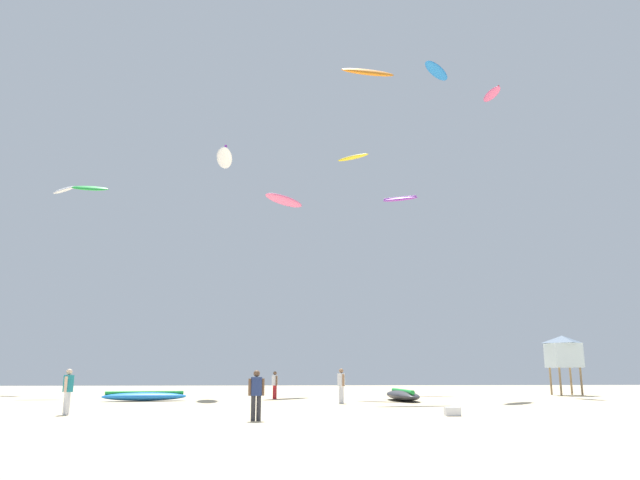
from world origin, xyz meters
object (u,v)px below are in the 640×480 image
(kite_aloft_8, at_px, (90,188))
(kite_aloft_9, at_px, (368,72))
(kite_grounded_near, at_px, (145,396))
(lifeguard_tower, at_px, (563,351))
(kite_aloft_1, at_px, (64,190))
(kite_aloft_0, at_px, (353,157))
(kite_aloft_6, at_px, (284,200))
(kite_aloft_2, at_px, (224,158))
(kite_aloft_5, at_px, (400,199))
(person_right, at_px, (341,383))
(person_foreground, at_px, (256,391))
(kite_grounded_mid, at_px, (403,395))
(person_left, at_px, (275,383))
(person_midground, at_px, (68,388))
(kite_aloft_4, at_px, (492,94))
(kite_aloft_3, at_px, (436,71))
(cooler_box, at_px, (452,412))

(kite_aloft_8, height_order, kite_aloft_9, kite_aloft_9)
(kite_grounded_near, height_order, kite_aloft_9, kite_aloft_9)
(lifeguard_tower, relative_size, kite_aloft_1, 1.39)
(kite_aloft_0, bearing_deg, kite_aloft_6, 152.46)
(kite_aloft_2, relative_size, kite_aloft_5, 1.44)
(kite_aloft_2, distance_m, kite_aloft_9, 12.17)
(person_right, xyz_separation_m, kite_aloft_6, (-3.09, 11.57, 13.27))
(kite_aloft_0, distance_m, kite_aloft_5, 8.01)
(kite_aloft_6, bearing_deg, person_foreground, -92.29)
(kite_grounded_mid, height_order, kite_aloft_8, kite_aloft_8)
(person_left, bearing_deg, kite_aloft_5, -162.78)
(person_foreground, relative_size, person_midground, 0.97)
(kite_aloft_4, distance_m, kite_aloft_5, 12.35)
(kite_aloft_9, bearing_deg, kite_aloft_3, 28.43)
(person_left, distance_m, kite_aloft_8, 20.85)
(lifeguard_tower, height_order, kite_aloft_2, kite_aloft_2)
(kite_aloft_0, relative_size, kite_aloft_2, 0.56)
(kite_aloft_1, bearing_deg, kite_aloft_5, -5.04)
(kite_aloft_1, bearing_deg, kite_aloft_0, -20.54)
(person_left, bearing_deg, person_right, 96.41)
(kite_grounded_mid, xyz_separation_m, kite_aloft_3, (4.96, 7.50, 24.38))
(kite_aloft_3, xyz_separation_m, kite_aloft_8, (-26.26, 1.45, -9.71))
(person_midground, distance_m, kite_aloft_9, 29.69)
(kite_grounded_near, xyz_separation_m, kite_grounded_mid, (14.53, -0.50, 0.04))
(person_left, xyz_separation_m, kite_aloft_0, (5.40, 3.84, 15.97))
(kite_aloft_1, height_order, kite_aloft_5, kite_aloft_1)
(lifeguard_tower, bearing_deg, person_foreground, -134.70)
(kite_aloft_1, relative_size, kite_aloft_2, 0.67)
(kite_grounded_mid, relative_size, lifeguard_tower, 1.29)
(cooler_box, distance_m, kite_aloft_2, 27.87)
(lifeguard_tower, bearing_deg, kite_aloft_3, 179.93)
(kite_aloft_1, relative_size, kite_aloft_4, 1.01)
(kite_aloft_5, bearing_deg, person_right, -113.29)
(person_right, relative_size, lifeguard_tower, 0.43)
(person_midground, distance_m, kite_aloft_2, 24.30)
(kite_aloft_0, height_order, kite_aloft_4, kite_aloft_4)
(kite_aloft_3, relative_size, kite_aloft_4, 1.20)
(kite_grounded_mid, bearing_deg, kite_aloft_9, 102.79)
(kite_aloft_1, distance_m, kite_aloft_4, 37.57)
(kite_aloft_8, bearing_deg, kite_aloft_9, -12.92)
(kite_grounded_near, xyz_separation_m, kite_aloft_0, (12.66, 5.88, 16.65))
(kite_aloft_5, bearing_deg, kite_grounded_mid, -102.60)
(person_left, distance_m, kite_aloft_1, 27.28)
(person_left, distance_m, kite_aloft_5, 20.61)
(kite_aloft_0, xyz_separation_m, kite_aloft_4, (12.80, 5.41, 8.10))
(kite_aloft_1, relative_size, kite_aloft_8, 1.10)
(kite_aloft_4, xyz_separation_m, kite_aloft_6, (-17.78, -2.81, -10.71))
(kite_aloft_3, distance_m, kite_aloft_9, 7.05)
(cooler_box, relative_size, kite_aloft_0, 0.22)
(kite_grounded_mid, height_order, kite_aloft_1, kite_aloft_1)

